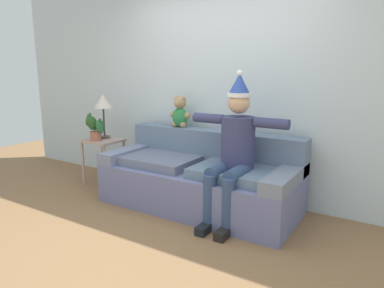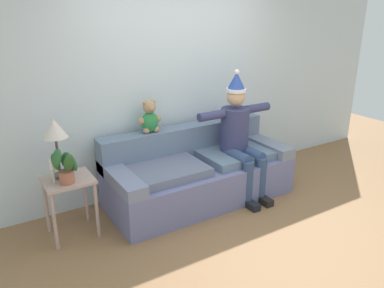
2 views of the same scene
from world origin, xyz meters
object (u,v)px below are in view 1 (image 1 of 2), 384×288
(teddy_bear, at_px, (180,113))
(table_lamp, at_px, (103,104))
(couch, at_px, (200,178))
(side_table, at_px, (103,148))
(candle_tall, at_px, (94,127))
(potted_plant, at_px, (95,127))
(person_seated, at_px, (234,147))

(teddy_bear, relative_size, table_lamp, 0.65)
(couch, height_order, teddy_bear, teddy_bear)
(side_table, xyz_separation_m, table_lamp, (-0.05, 0.08, 0.59))
(side_table, distance_m, candle_tall, 0.31)
(teddy_bear, height_order, side_table, teddy_bear)
(candle_tall, bearing_deg, couch, 0.99)
(side_table, distance_m, potted_plant, 0.31)
(potted_plant, relative_size, candle_tall, 1.56)
(couch, height_order, table_lamp, table_lamp)
(potted_plant, bearing_deg, couch, 3.77)
(teddy_bear, relative_size, candle_tall, 1.58)
(teddy_bear, height_order, table_lamp, teddy_bear)
(candle_tall, bearing_deg, table_lamp, 51.26)
(table_lamp, bearing_deg, couch, -2.79)
(person_seated, xyz_separation_m, table_lamp, (-2.03, 0.24, 0.31))
(candle_tall, bearing_deg, teddy_bear, 15.08)
(side_table, bearing_deg, couch, 0.31)
(table_lamp, xyz_separation_m, candle_tall, (-0.08, -0.10, -0.31))
(teddy_bear, xyz_separation_m, table_lamp, (-1.09, -0.21, 0.08))
(person_seated, bearing_deg, couch, 161.03)
(teddy_bear, bearing_deg, person_seated, -25.58)
(couch, distance_m, candle_tall, 1.70)
(teddy_bear, distance_m, table_lamp, 1.11)
(couch, distance_m, person_seated, 0.68)
(candle_tall, bearing_deg, potted_plant, -36.01)
(person_seated, height_order, table_lamp, person_seated)
(couch, bearing_deg, teddy_bear, 148.29)
(teddy_bear, bearing_deg, side_table, -164.14)
(couch, height_order, side_table, couch)
(side_table, bearing_deg, table_lamp, 119.34)
(couch, xyz_separation_m, person_seated, (0.48, -0.17, 0.45))
(table_lamp, bearing_deg, potted_plant, -84.49)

